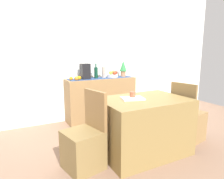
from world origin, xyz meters
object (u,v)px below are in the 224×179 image
at_px(chair_near_window, 84,146).
at_px(chair_by_corner, 187,123).
at_px(fruit_bowl, 112,76).
at_px(potted_plant, 123,67).
at_px(wine_bottle, 96,73).
at_px(open_book, 133,98).
at_px(coffee_cup, 133,95).
at_px(ceramic_vase, 104,72).
at_px(dining_table, 143,126).
at_px(sideboard_console, 101,99).
at_px(coffee_maker, 85,71).

xyz_separation_m(chair_near_window, chair_by_corner, (1.65, -0.01, 0.00)).
bearing_deg(fruit_bowl, potted_plant, 0.00).
height_order(wine_bottle, open_book, wine_bottle).
bearing_deg(coffee_cup, wine_bottle, 87.11).
bearing_deg(fruit_bowl, chair_by_corner, -70.58).
bearing_deg(ceramic_vase, open_book, -100.31).
distance_m(fruit_bowl, dining_table, 1.59).
relative_size(wine_bottle, ceramic_vase, 1.33).
xyz_separation_m(wine_bottle, open_book, (-0.10, -1.43, -0.20)).
distance_m(fruit_bowl, ceramic_vase, 0.21).
bearing_deg(potted_plant, dining_table, -110.60).
bearing_deg(fruit_bowl, coffee_cup, -107.02).
bearing_deg(wine_bottle, coffee_cup, -92.89).
height_order(sideboard_console, chair_near_window, chair_near_window).
bearing_deg(open_book, coffee_cup, 71.82).
relative_size(sideboard_console, coffee_maker, 4.66).
distance_m(ceramic_vase, chair_near_window, 1.87).
relative_size(fruit_bowl, coffee_cup, 2.67).
height_order(ceramic_vase, coffee_cup, ceramic_vase).
distance_m(fruit_bowl, wine_bottle, 0.36).
distance_m(coffee_maker, coffee_cup, 1.41).
distance_m(fruit_bowl, chair_by_corner, 1.68).
distance_m(wine_bottle, dining_table, 1.59).
height_order(wine_bottle, dining_table, wine_bottle).
height_order(coffee_maker, open_book, coffee_maker).
bearing_deg(dining_table, chair_near_window, 179.76).
relative_size(dining_table, chair_by_corner, 1.25).
bearing_deg(potted_plant, chair_near_window, -133.17).
height_order(open_book, chair_near_window, chair_near_window).
height_order(fruit_bowl, chair_by_corner, chair_by_corner).
bearing_deg(sideboard_console, ceramic_vase, 0.00).
distance_m(open_book, chair_by_corner, 1.09).
relative_size(wine_bottle, coffee_cup, 3.32).
height_order(sideboard_console, dining_table, sideboard_console).
relative_size(sideboard_console, dining_table, 1.20).
bearing_deg(potted_plant, coffee_maker, 180.00).
relative_size(wine_bottle, open_book, 1.02).
relative_size(sideboard_console, chair_by_corner, 1.51).
bearing_deg(fruit_bowl, dining_table, -101.68).
relative_size(wine_bottle, dining_table, 0.25).
xyz_separation_m(sideboard_console, fruit_bowl, (0.25, 0.00, 0.45)).
relative_size(coffee_maker, ceramic_vase, 1.34).
height_order(open_book, chair_by_corner, chair_by_corner).
bearing_deg(sideboard_console, fruit_bowl, 0.00).
height_order(fruit_bowl, dining_table, fruit_bowl).
xyz_separation_m(sideboard_console, ceramic_vase, (0.06, 0.00, 0.53)).
distance_m(potted_plant, coffee_cup, 1.56).
bearing_deg(coffee_cup, chair_by_corner, -5.54).
bearing_deg(coffee_maker, dining_table, -79.75).
bearing_deg(sideboard_console, chair_by_corner, -62.32).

